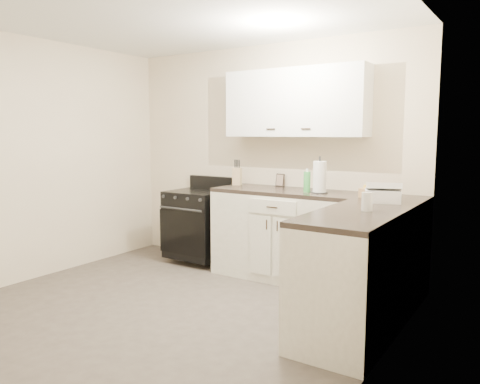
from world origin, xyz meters
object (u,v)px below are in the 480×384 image
Objects in this scene: paper_towel at (320,177)px; countertop_grill at (382,196)px; stove at (197,224)px; wicker_basket at (376,193)px; knife_block at (237,176)px.

countertop_grill is (0.70, -0.27, -0.10)m from paper_towel.
countertop_grill is (2.25, -0.29, 0.53)m from stove.
stove is 3.06× the size of wicker_basket.
knife_block is at bearing 14.64° from stove.
knife_block is at bearing 172.22° from paper_towel.
knife_block reaches higher than stove.
paper_towel is (1.55, -0.02, 0.64)m from stove.
paper_towel reaches higher than knife_block.
paper_towel is (1.07, -0.15, 0.06)m from knife_block.
countertop_grill is at bearing -7.27° from stove.
knife_block is 0.69× the size of countertop_grill.
stove is 2.20m from wicker_basket.
paper_towel reaches higher than wicker_basket.
stove is at bearing -178.45° from knife_block.
paper_towel reaches higher than stove.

